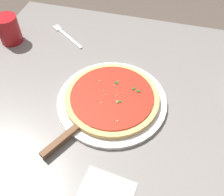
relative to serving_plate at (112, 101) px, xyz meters
The scene contains 8 objects.
ground_plane 0.79m from the serving_plate, 169.86° to the right, with size 5.00×5.00×0.00m, color brown.
restaurant_table 0.14m from the serving_plate, 169.86° to the right, with size 1.12×0.95×0.78m.
serving_plate is the anchor object (origin of this frame).
pizza 0.02m from the serving_plate, 157.80° to the right, with size 0.29×0.29×0.02m.
pizza_server 0.16m from the serving_plate, 61.95° to the left, with size 0.14×0.21×0.01m.
cup_tall_drink 0.49m from the serving_plate, 23.61° to the right, with size 0.08×0.08×0.10m, color #B2191E.
napkin_folded_right 0.29m from the serving_plate, 101.43° to the left, with size 0.13×0.12×0.00m, color white.
fork 0.39m from the serving_plate, 46.87° to the right, with size 0.16×0.12×0.00m.
Camera 1 is at (-0.09, 0.50, 1.41)m, focal length 41.80 mm.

